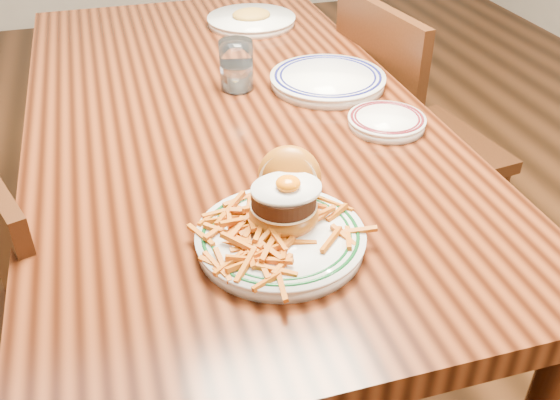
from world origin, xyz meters
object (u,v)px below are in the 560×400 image
object	(u,v)px
chair_right	(404,139)
main_plate	(282,222)
side_plate	(387,121)
table	(227,141)

from	to	relation	value
chair_right	main_plate	distance (m)	0.96
chair_right	main_plate	size ratio (longest dim) A/B	3.15
main_plate	chair_right	bearing A→B (deg)	75.37
side_plate	main_plate	bearing A→B (deg)	-129.89
table	chair_right	xyz separation A→B (m)	(0.56, 0.20, -0.19)
main_plate	side_plate	distance (m)	0.44
chair_right	side_plate	distance (m)	0.56
table	chair_right	bearing A→B (deg)	19.93
table	main_plate	world-z (taller)	main_plate
chair_right	table	bearing A→B (deg)	12.23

